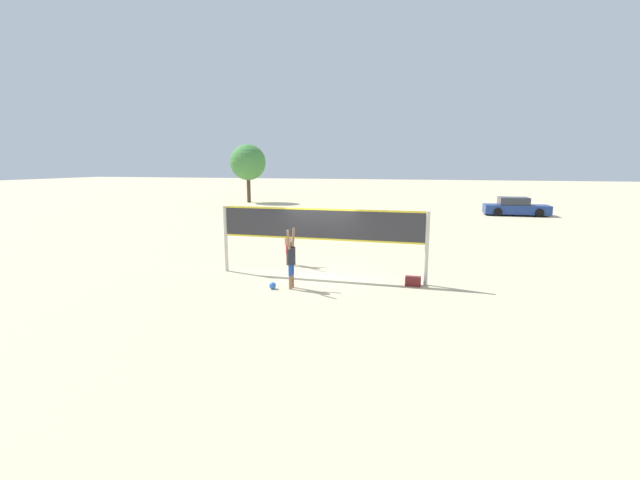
{
  "coord_description": "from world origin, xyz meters",
  "views": [
    {
      "loc": [
        3.83,
        -14.15,
        3.95
      ],
      "look_at": [
        0.0,
        0.0,
        1.35
      ],
      "focal_mm": 24.0,
      "sensor_mm": 36.0,
      "label": 1
    }
  ],
  "objects_px": {
    "gear_bag": "(413,281)",
    "volleyball_net": "(320,230)",
    "player_spiker": "(291,258)",
    "volleyball": "(273,286)",
    "parked_car_near": "(515,207)",
    "player_blocker": "(288,239)",
    "tree_left_cluster": "(248,163)"
  },
  "relations": [
    {
      "from": "player_blocker",
      "to": "volleyball",
      "type": "relative_size",
      "value": 9.0
    },
    {
      "from": "volleyball",
      "to": "parked_car_near",
      "type": "bearing_deg",
      "value": 65.21
    },
    {
      "from": "parked_car_near",
      "to": "tree_left_cluster",
      "type": "distance_m",
      "value": 25.78
    },
    {
      "from": "player_spiker",
      "to": "player_blocker",
      "type": "distance_m",
      "value": 3.31
    },
    {
      "from": "volleyball",
      "to": "parked_car_near",
      "type": "xyz_separation_m",
      "value": [
        10.99,
        23.81,
        0.52
      ]
    },
    {
      "from": "parked_car_near",
      "to": "player_spiker",
      "type": "bearing_deg",
      "value": -116.22
    },
    {
      "from": "volleyball",
      "to": "volleyball_net",
      "type": "bearing_deg",
      "value": 57.97
    },
    {
      "from": "player_spiker",
      "to": "volleyball",
      "type": "height_order",
      "value": "player_spiker"
    },
    {
      "from": "parked_car_near",
      "to": "player_blocker",
      "type": "bearing_deg",
      "value": -121.91
    },
    {
      "from": "player_spiker",
      "to": "tree_left_cluster",
      "type": "height_order",
      "value": "tree_left_cluster"
    },
    {
      "from": "volleyball_net",
      "to": "player_blocker",
      "type": "xyz_separation_m",
      "value": [
        -1.74,
        1.57,
        -0.64
      ]
    },
    {
      "from": "volleyball_net",
      "to": "gear_bag",
      "type": "distance_m",
      "value": 3.58
    },
    {
      "from": "gear_bag",
      "to": "volleyball_net",
      "type": "bearing_deg",
      "value": 176.79
    },
    {
      "from": "player_spiker",
      "to": "player_blocker",
      "type": "height_order",
      "value": "player_blocker"
    },
    {
      "from": "player_blocker",
      "to": "parked_car_near",
      "type": "distance_m",
      "value": 23.55
    },
    {
      "from": "player_spiker",
      "to": "player_blocker",
      "type": "relative_size",
      "value": 0.98
    },
    {
      "from": "volleyball",
      "to": "player_spiker",
      "type": "bearing_deg",
      "value": 23.85
    },
    {
      "from": "player_blocker",
      "to": "volleyball",
      "type": "height_order",
      "value": "player_blocker"
    },
    {
      "from": "volleyball_net",
      "to": "tree_left_cluster",
      "type": "bearing_deg",
      "value": 119.0
    },
    {
      "from": "volleyball_net",
      "to": "player_blocker",
      "type": "bearing_deg",
      "value": 137.89
    },
    {
      "from": "gear_bag",
      "to": "volleyball",
      "type": "bearing_deg",
      "value": -159.95
    },
    {
      "from": "player_spiker",
      "to": "player_blocker",
      "type": "xyz_separation_m",
      "value": [
        -1.19,
        3.09,
        0.03
      ]
    },
    {
      "from": "player_blocker",
      "to": "player_spiker",
      "type": "bearing_deg",
      "value": 21.07
    },
    {
      "from": "player_spiker",
      "to": "gear_bag",
      "type": "distance_m",
      "value": 4.1
    },
    {
      "from": "tree_left_cluster",
      "to": "parked_car_near",
      "type": "bearing_deg",
      "value": -11.78
    },
    {
      "from": "player_spiker",
      "to": "parked_car_near",
      "type": "bearing_deg",
      "value": -23.89
    },
    {
      "from": "volleyball",
      "to": "gear_bag",
      "type": "height_order",
      "value": "gear_bag"
    },
    {
      "from": "player_blocker",
      "to": "gear_bag",
      "type": "xyz_separation_m",
      "value": [
        4.97,
        -1.75,
        -0.9
      ]
    },
    {
      "from": "gear_bag",
      "to": "parked_car_near",
      "type": "xyz_separation_m",
      "value": [
        6.66,
        22.22,
        0.48
      ]
    },
    {
      "from": "volleyball",
      "to": "gear_bag",
      "type": "xyz_separation_m",
      "value": [
        4.33,
        1.58,
        0.04
      ]
    },
    {
      "from": "gear_bag",
      "to": "tree_left_cluster",
      "type": "bearing_deg",
      "value": 123.76
    },
    {
      "from": "player_spiker",
      "to": "volleyball",
      "type": "distance_m",
      "value": 1.09
    }
  ]
}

